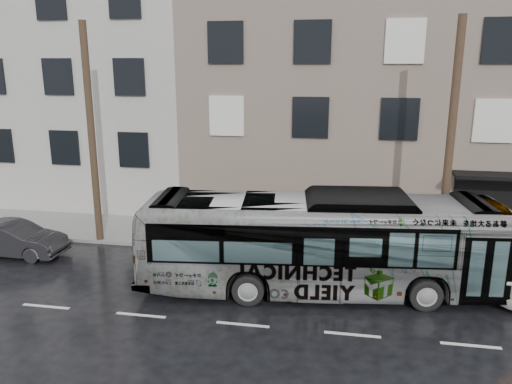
# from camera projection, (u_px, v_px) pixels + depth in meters

# --- Properties ---
(ground) EXTENTS (120.00, 120.00, 0.00)m
(ground) POSITION_uv_depth(u_px,v_px,m) (257.00, 288.00, 17.17)
(ground) COLOR black
(ground) RESTS_ON ground
(sidewalk) EXTENTS (90.00, 3.60, 0.15)m
(sidewalk) POSITION_uv_depth(u_px,v_px,m) (277.00, 239.00, 21.82)
(sidewalk) COLOR gray
(sidewalk) RESTS_ON ground
(building_taupe) EXTENTS (20.00, 12.00, 11.00)m
(building_taupe) POSITION_uv_depth(u_px,v_px,m) (389.00, 102.00, 27.03)
(building_taupe) COLOR #75645A
(building_taupe) RESTS_ON ground
(building_grey) EXTENTS (26.00, 15.00, 16.00)m
(building_grey) POSITION_uv_depth(u_px,v_px,m) (19.00, 55.00, 31.78)
(building_grey) COLOR #A9A6A0
(building_grey) RESTS_ON ground
(utility_pole_front) EXTENTS (0.30, 0.30, 9.00)m
(utility_pole_front) POSITION_uv_depth(u_px,v_px,m) (450.00, 145.00, 18.03)
(utility_pole_front) COLOR #4A3925
(utility_pole_front) RESTS_ON sidewalk
(utility_pole_rear) EXTENTS (0.30, 0.30, 9.00)m
(utility_pole_rear) POSITION_uv_depth(u_px,v_px,m) (92.00, 135.00, 20.44)
(utility_pole_rear) COLOR #4A3925
(utility_pole_rear) RESTS_ON sidewalk
(sign_post) EXTENTS (0.06, 0.06, 2.40)m
(sign_post) POSITION_uv_depth(u_px,v_px,m) (472.00, 233.00, 18.67)
(sign_post) COLOR slate
(sign_post) RESTS_ON sidewalk
(bus) EXTENTS (12.42, 4.23, 3.39)m
(bus) POSITION_uv_depth(u_px,v_px,m) (321.00, 243.00, 16.64)
(bus) COLOR #B2B2B2
(bus) RESTS_ON ground
(dark_sedan) EXTENTS (4.19, 1.50, 1.38)m
(dark_sedan) POSITION_uv_depth(u_px,v_px,m) (13.00, 239.00, 19.96)
(dark_sedan) COLOR black
(dark_sedan) RESTS_ON ground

